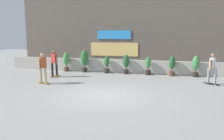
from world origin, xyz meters
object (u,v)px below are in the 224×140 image
(potted_plant_1, at_px, (85,59))
(potted_plant_2, at_px, (107,64))
(potted_plant_4, at_px, (148,66))
(potted_plant_6, at_px, (196,65))
(potted_plant_3, at_px, (126,63))
(skater_far_left, at_px, (54,62))
(skater_mid_plaza, at_px, (43,67))
(skater_far_right, at_px, (212,67))
(potted_plant_0, at_px, (66,61))
(potted_plant_5, at_px, (172,65))

(potted_plant_1, xyz_separation_m, potted_plant_2, (1.63, 0.00, -0.30))
(potted_plant_4, height_order, potted_plant_6, potted_plant_6)
(potted_plant_3, bearing_deg, potted_plant_6, 0.00)
(potted_plant_1, relative_size, potted_plant_6, 1.17)
(potted_plant_3, distance_m, potted_plant_6, 4.47)
(potted_plant_3, xyz_separation_m, skater_far_left, (-4.18, -2.17, 0.21))
(potted_plant_2, bearing_deg, skater_mid_plaza, -120.65)
(potted_plant_1, bearing_deg, potted_plant_2, 0.00)
(potted_plant_6, distance_m, skater_far_left, 8.92)
(potted_plant_3, bearing_deg, skater_mid_plaza, -132.54)
(potted_plant_1, xyz_separation_m, skater_far_right, (8.07, -2.12, 0.01))
(potted_plant_6, relative_size, skater_mid_plaza, 0.80)
(potted_plant_0, height_order, skater_far_left, skater_far_left)
(skater_far_left, bearing_deg, potted_plant_2, 37.51)
(potted_plant_3, distance_m, skater_mid_plaza, 5.64)
(potted_plant_4, height_order, skater_mid_plaza, skater_mid_plaza)
(skater_mid_plaza, bearing_deg, skater_far_left, 100.58)
(potted_plant_2, distance_m, potted_plant_5, 4.37)
(potted_plant_1, distance_m, skater_far_right, 8.35)
(potted_plant_1, height_order, skater_mid_plaza, skater_mid_plaza)
(potted_plant_1, bearing_deg, potted_plant_4, -0.00)
(potted_plant_1, relative_size, skater_far_right, 0.93)
(potted_plant_2, bearing_deg, potted_plant_4, -0.00)
(potted_plant_4, xyz_separation_m, skater_far_left, (-5.67, -2.17, 0.33))
(potted_plant_0, relative_size, skater_mid_plaza, 0.80)
(skater_far_right, bearing_deg, potted_plant_3, 157.37)
(potted_plant_1, relative_size, potted_plant_2, 1.32)
(potted_plant_0, distance_m, skater_far_right, 9.72)
(potted_plant_5, height_order, potted_plant_6, potted_plant_6)
(potted_plant_3, bearing_deg, skater_far_right, -22.63)
(potted_plant_2, height_order, skater_mid_plaza, skater_mid_plaza)
(potted_plant_0, relative_size, skater_far_right, 0.80)
(skater_far_right, bearing_deg, potted_plant_6, 106.43)
(potted_plant_4, height_order, potted_plant_5, potted_plant_5)
(potted_plant_0, bearing_deg, skater_far_right, -12.61)
(potted_plant_4, xyz_separation_m, skater_mid_plaza, (-5.30, -4.15, 0.33))
(potted_plant_4, bearing_deg, skater_mid_plaza, -141.90)
(potted_plant_1, height_order, potted_plant_4, potted_plant_1)
(skater_far_left, bearing_deg, potted_plant_4, 20.98)
(potted_plant_4, bearing_deg, skater_far_right, -30.48)
(skater_mid_plaza, bearing_deg, potted_plant_0, 97.97)
(potted_plant_1, relative_size, skater_far_left, 0.93)
(potted_plant_4, relative_size, skater_far_right, 0.69)
(potted_plant_0, distance_m, potted_plant_3, 4.39)
(skater_far_left, bearing_deg, potted_plant_1, 61.13)
(potted_plant_1, bearing_deg, potted_plant_6, 0.00)
(potted_plant_1, height_order, potted_plant_6, potted_plant_1)
(potted_plant_6, bearing_deg, potted_plant_1, 180.00)
(potted_plant_4, distance_m, skater_mid_plaza, 6.74)
(potted_plant_0, relative_size, potted_plant_5, 1.06)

